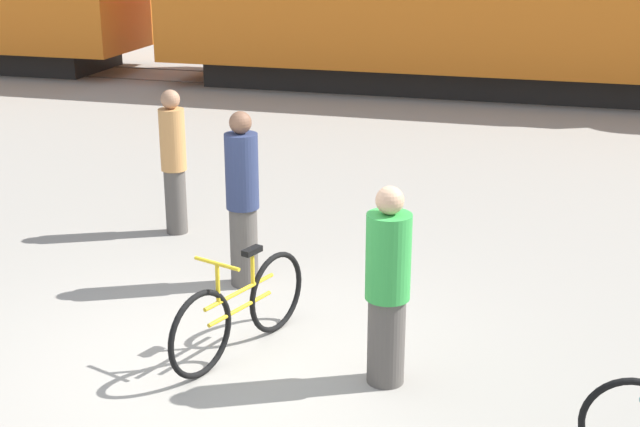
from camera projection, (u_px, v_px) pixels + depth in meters
name	position (u px, v px, depth m)	size (l,w,h in m)	color
ground_plane	(220.00, 365.00, 7.44)	(80.00, 80.00, 0.00)	gray
rail_near	(437.00, 95.00, 18.43)	(50.26, 0.07, 0.01)	#4C4238
rail_far	(446.00, 83.00, 19.74)	(50.26, 0.07, 0.01)	#4C4238
bicycle_yellow	(240.00, 310.00, 7.55)	(0.62, 1.68, 0.92)	black
person_in_green	(388.00, 288.00, 6.92)	(0.35, 0.35, 1.64)	#514C47
person_in_tan	(174.00, 161.00, 10.26)	(0.29, 0.29, 1.70)	#514C47
person_in_navy	(243.00, 199.00, 8.78)	(0.33, 0.33, 1.79)	#514C47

